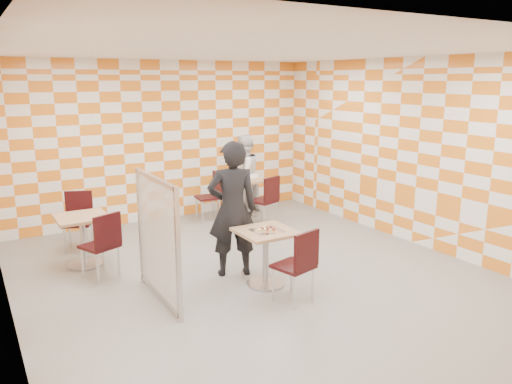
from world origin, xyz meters
TOP-DOWN VIEW (x-y plane):
  - room_shell at (0.00, 0.54)m, footprint 7.00×7.00m
  - main_table at (-0.03, -0.27)m, footprint 0.70×0.70m
  - second_table at (1.35, 2.80)m, footprint 0.70×0.70m
  - empty_table at (-1.93, 1.66)m, footprint 0.70×0.70m
  - chair_main_front at (0.02, -0.95)m, footprint 0.51×0.52m
  - chair_second_front at (1.43, 2.05)m, footprint 0.54×0.54m
  - chair_second_side at (0.73, 2.91)m, footprint 0.47×0.46m
  - chair_empty_near at (-1.80, 1.00)m, footprint 0.55×0.56m
  - chair_empty_far at (-1.83, 2.46)m, footprint 0.56×0.56m
  - partition at (-1.39, -0.01)m, footprint 0.08×1.38m
  - man_dark at (-0.22, 0.29)m, footprint 0.79×0.64m
  - man_white at (1.50, 3.05)m, footprint 0.94×0.84m
  - pizza_on_foil at (-0.03, -0.28)m, footprint 0.40×0.40m
  - sport_bottle at (1.16, 2.86)m, footprint 0.06×0.06m
  - soda_bottle at (1.47, 2.87)m, footprint 0.07×0.07m

SIDE VIEW (x-z plane):
  - main_table at x=-0.03m, z-range 0.13..0.88m
  - second_table at x=1.35m, z-range 0.13..0.88m
  - empty_table at x=-1.93m, z-range 0.13..0.88m
  - chair_main_front at x=0.02m, z-range 0.08..1.01m
  - chair_second_front at x=1.43m, z-range 0.08..1.01m
  - chair_second_side at x=0.73m, z-range 0.08..1.01m
  - chair_empty_near at x=-1.80m, z-range 0.08..1.01m
  - chair_empty_far at x=-1.83m, z-range 0.08..1.01m
  - pizza_on_foil at x=-0.03m, z-range 0.74..0.79m
  - partition at x=-1.39m, z-range 0.02..1.57m
  - man_white at x=1.50m, z-range 0.00..1.58m
  - sport_bottle at x=1.16m, z-range 0.74..0.94m
  - soda_bottle at x=1.47m, z-range 0.74..0.97m
  - man_dark at x=-0.22m, z-range 0.00..1.86m
  - room_shell at x=0.00m, z-range -2.00..5.00m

